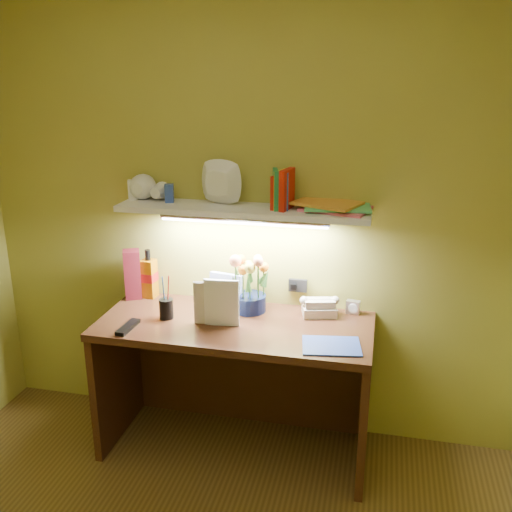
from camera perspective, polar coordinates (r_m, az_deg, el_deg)
The scene contains 13 objects.
desk at distance 3.11m, azimuth -2.08°, elevation -12.98°, with size 1.40×0.60×0.75m, color #391A0F.
flower_bouquet at distance 3.02m, azimuth -0.66°, elevation -2.75°, with size 0.20×0.20×0.31m, color #0A1334, non-canonical shape.
telephone at distance 3.02m, azimuth 6.35°, elevation -4.96°, with size 0.17×0.13×0.10m, color beige, non-canonical shape.
desk_clock at distance 3.07m, azimuth 9.69°, elevation -5.06°, with size 0.07×0.04×0.07m, color silver.
whisky_bottle at distance 3.26m, azimuth -10.67°, elevation -1.73°, with size 0.08×0.08×0.28m, color #AA6005, non-canonical shape.
whisky_box at distance 3.27m, azimuth -12.25°, elevation -1.80°, with size 0.09×0.09×0.28m, color maroon.
pen_cup at distance 2.99m, azimuth -8.99°, elevation -4.57°, with size 0.07×0.07×0.18m, color black.
art_card at distance 3.10m, azimuth -3.03°, elevation -3.46°, with size 0.19×0.04×0.19m, color white, non-canonical shape.
tv_remote at distance 2.93m, azimuth -12.68°, elevation -6.94°, with size 0.05×0.18×0.02m, color black.
blue_folder at distance 2.72m, azimuth 7.55°, elevation -8.89°, with size 0.27×0.20×0.01m, color #304DB3.
desk_book_a at distance 2.90m, azimuth -6.25°, elevation -4.68°, with size 0.17×0.02×0.23m, color beige.
desk_book_b at distance 2.88m, azimuth -5.24°, elevation -4.57°, with size 0.18×0.02×0.25m, color white.
wall_shelf at distance 2.92m, azimuth -1.53°, elevation 5.35°, with size 1.30×0.34×0.23m.
Camera 1 is at (0.69, -1.37, 1.98)m, focal length 40.00 mm.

